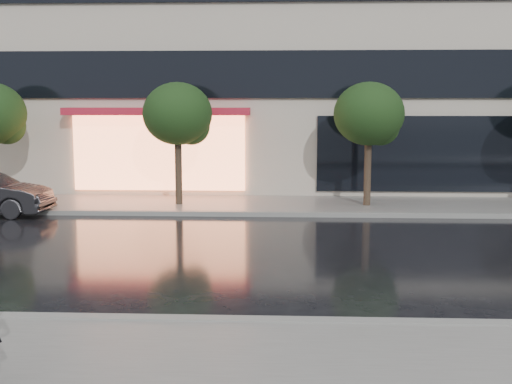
{
  "coord_description": "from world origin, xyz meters",
  "views": [
    {
      "loc": [
        0.39,
        -10.22,
        3.33
      ],
      "look_at": [
        -0.24,
        3.65,
        1.4
      ],
      "focal_mm": 45.0,
      "sensor_mm": 36.0,
      "label": 1
    }
  ],
  "objects": [
    {
      "name": "ground",
      "position": [
        0.0,
        0.0,
        0.0
      ],
      "size": [
        120.0,
        120.0,
        0.0
      ],
      "primitive_type": "plane",
      "color": "black",
      "rests_on": "ground"
    },
    {
      "name": "sidewalk_far",
      "position": [
        0.0,
        10.25,
        0.06
      ],
      "size": [
        60.0,
        3.5,
        0.12
      ],
      "primitive_type": "cube",
      "color": "slate",
      "rests_on": "ground"
    },
    {
      "name": "tree_mid_west",
      "position": [
        -2.94,
        10.03,
        2.92
      ],
      "size": [
        2.2,
        2.2,
        3.99
      ],
      "color": "#33261C",
      "rests_on": "ground"
    },
    {
      "name": "curb_near",
      "position": [
        0.0,
        -1.0,
        0.07
      ],
      "size": [
        60.0,
        0.25,
        0.14
      ],
      "primitive_type": "cube",
      "color": "gray",
      "rests_on": "ground"
    },
    {
      "name": "tree_mid_east",
      "position": [
        3.06,
        10.03,
        2.92
      ],
      "size": [
        2.2,
        2.2,
        3.99
      ],
      "color": "#33261C",
      "rests_on": "ground"
    },
    {
      "name": "curb_far",
      "position": [
        0.0,
        8.5,
        0.07
      ],
      "size": [
        60.0,
        0.25,
        0.14
      ],
      "primitive_type": "cube",
      "color": "gray",
      "rests_on": "ground"
    }
  ]
}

